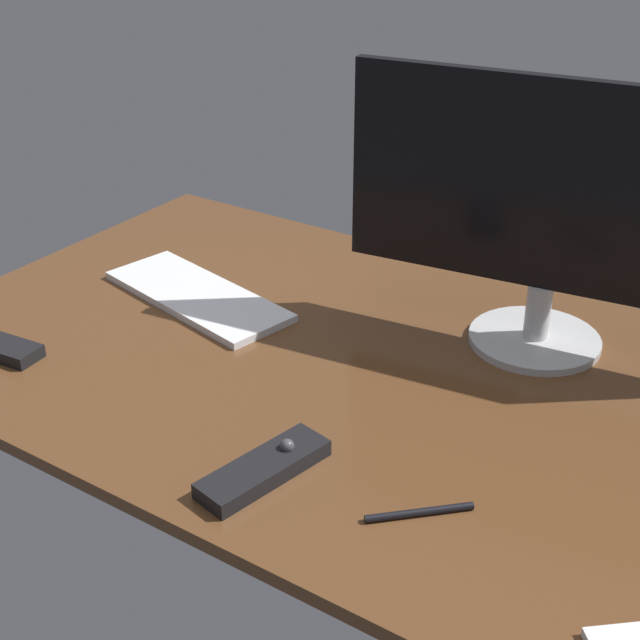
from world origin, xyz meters
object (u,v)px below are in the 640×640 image
object	(u,v)px
monitor	(551,210)
pen	(419,512)
keyboard	(197,296)
media_remote	(264,468)

from	to	relation	value
monitor	pen	xyz separation A→B (cm)	(4.11, -46.10, -21.87)
monitor	keyboard	xyz separation A→B (cm)	(-53.96, -17.56, -21.70)
keyboard	pen	world-z (taller)	keyboard
media_remote	pen	distance (cm)	19.99
media_remote	monitor	bearing A→B (deg)	-5.44
monitor	media_remote	size ratio (longest dim) A/B	3.29
keyboard	monitor	bearing A→B (deg)	30.17
media_remote	pen	world-z (taller)	media_remote
monitor	pen	size ratio (longest dim) A/B	4.72
keyboard	pen	bearing A→B (deg)	-14.03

